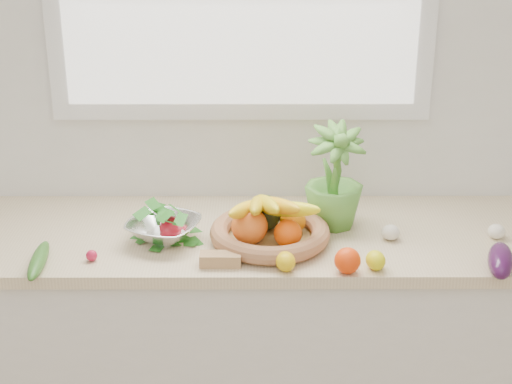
{
  "coord_description": "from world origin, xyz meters",
  "views": [
    {
      "loc": [
        0.05,
        -0.38,
        2.02
      ],
      "look_at": [
        0.05,
        1.93,
        1.05
      ],
      "focal_mm": 55.0,
      "sensor_mm": 36.0,
      "label": 1
    }
  ],
  "objects_px": {
    "fruit_basket": "(269,227)",
    "eggplant": "(500,260)",
    "cucumber": "(39,260)",
    "potted_herb": "(334,176)",
    "colander_with_spinach": "(163,224)",
    "apple": "(171,227)"
  },
  "relations": [
    {
      "from": "fruit_basket",
      "to": "potted_herb",
      "type": "bearing_deg",
      "value": 30.37
    },
    {
      "from": "potted_herb",
      "to": "eggplant",
      "type": "bearing_deg",
      "value": -35.42
    },
    {
      "from": "apple",
      "to": "potted_herb",
      "type": "xyz_separation_m",
      "value": [
        0.53,
        0.1,
        0.14
      ]
    },
    {
      "from": "apple",
      "to": "colander_with_spinach",
      "type": "distance_m",
      "value": 0.04
    },
    {
      "from": "fruit_basket",
      "to": "eggplant",
      "type": "bearing_deg",
      "value": -16.66
    },
    {
      "from": "potted_herb",
      "to": "fruit_basket",
      "type": "bearing_deg",
      "value": -149.63
    },
    {
      "from": "fruit_basket",
      "to": "colander_with_spinach",
      "type": "distance_m",
      "value": 0.34
    },
    {
      "from": "apple",
      "to": "eggplant",
      "type": "relative_size",
      "value": 0.38
    },
    {
      "from": "apple",
      "to": "eggplant",
      "type": "distance_m",
      "value": 1.02
    },
    {
      "from": "cucumber",
      "to": "potted_herb",
      "type": "relative_size",
      "value": 0.71
    },
    {
      "from": "apple",
      "to": "eggplant",
      "type": "xyz_separation_m",
      "value": [
        1.0,
        -0.23,
        0.0
      ]
    },
    {
      "from": "potted_herb",
      "to": "colander_with_spinach",
      "type": "xyz_separation_m",
      "value": [
        -0.55,
        -0.12,
        -0.12
      ]
    },
    {
      "from": "fruit_basket",
      "to": "colander_with_spinach",
      "type": "relative_size",
      "value": 1.61
    },
    {
      "from": "colander_with_spinach",
      "to": "fruit_basket",
      "type": "bearing_deg",
      "value": -1.37
    },
    {
      "from": "cucumber",
      "to": "fruit_basket",
      "type": "bearing_deg",
      "value": 13.65
    },
    {
      "from": "potted_herb",
      "to": "colander_with_spinach",
      "type": "relative_size",
      "value": 1.2
    },
    {
      "from": "eggplant",
      "to": "potted_herb",
      "type": "height_order",
      "value": "potted_herb"
    },
    {
      "from": "fruit_basket",
      "to": "colander_with_spinach",
      "type": "height_order",
      "value": "fruit_basket"
    },
    {
      "from": "eggplant",
      "to": "colander_with_spinach",
      "type": "xyz_separation_m",
      "value": [
        -1.02,
        0.21,
        0.02
      ]
    },
    {
      "from": "eggplant",
      "to": "potted_herb",
      "type": "distance_m",
      "value": 0.59
    },
    {
      "from": "fruit_basket",
      "to": "apple",
      "type": "bearing_deg",
      "value": 174.54
    },
    {
      "from": "eggplant",
      "to": "fruit_basket",
      "type": "distance_m",
      "value": 0.71
    }
  ]
}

